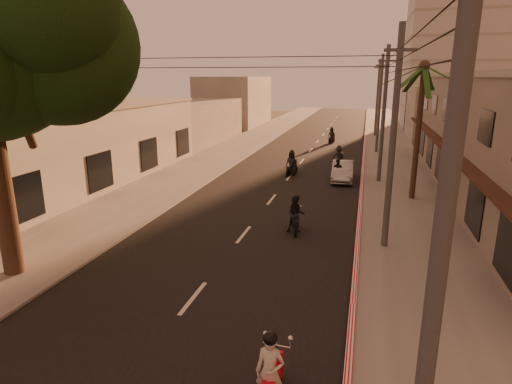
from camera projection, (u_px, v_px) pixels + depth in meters
The scene contains 19 objects.
ground at pixel (166, 332), 12.15m from camera, with size 160.00×160.00×0.00m, color #383023.
road at pixel (289, 177), 30.84m from camera, with size 10.00×140.00×0.02m, color black.
sidewalk_right at pixel (398, 183), 29.03m from camera, with size 5.00×140.00×0.12m, color slate.
sidewalk_left at pixel (193, 171), 32.63m from camera, with size 5.00×140.00×0.12m, color slate.
curb_stripe at pixel (361, 199), 24.92m from camera, with size 0.20×60.00×0.20m, color red.
left_building at pixel (63, 147), 27.91m from camera, with size 8.20×24.20×5.20m.
distant_tower at pixel (457, 22), 56.99m from camera, with size 12.10×12.10×28.00m.
palm_tree at pixel (424, 74), 23.31m from camera, with size 5.00×5.00×8.20m.
utility_poles at pixel (386, 84), 27.65m from camera, with size 1.20×48.26×9.00m.
filler_right at pixel (445, 112), 50.07m from camera, with size 8.00×14.00×6.00m, color #ACA89C.
filler_left_near at pixel (186, 122), 46.72m from camera, with size 8.00×14.00×4.40m, color #ACA89C.
filler_left_far at pixel (234, 101), 63.20m from camera, with size 8.00×14.00×7.00m, color #ACA89C.
scooter_red at pixel (270, 374), 9.26m from camera, with size 0.74×1.90×1.87m.
scooter_mid_a at pixel (296, 215), 19.75m from camera, with size 1.06×1.87×1.85m.
scooter_mid_b at pixel (337, 172), 29.18m from camera, with size 1.01×1.68×1.65m.
scooter_far_a at pixel (292, 164), 31.20m from camera, with size 1.14×1.90×1.90m.
scooter_far_b at pixel (339, 156), 34.49m from camera, with size 1.48×1.61×1.70m.
parked_car at pixel (343, 171), 29.70m from camera, with size 1.56×4.13×1.35m, color #9C9FA4.
scooter_far_c at pixel (332, 136), 46.23m from camera, with size 1.09×1.78×1.78m.
Camera 1 is at (5.14, -9.70, 7.04)m, focal length 30.00 mm.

